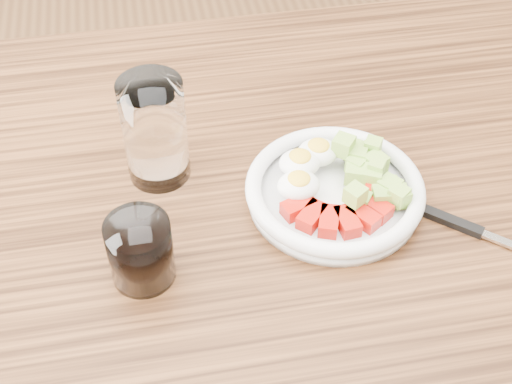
% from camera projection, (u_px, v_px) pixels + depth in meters
% --- Properties ---
extents(dining_table, '(1.50, 0.90, 0.77)m').
position_uv_depth(dining_table, '(265.00, 265.00, 0.95)').
color(dining_table, brown).
rests_on(dining_table, ground).
extents(bowl, '(0.22, 0.22, 0.06)m').
position_uv_depth(bowl, '(336.00, 188.00, 0.88)').
color(bowl, white).
rests_on(bowl, dining_table).
extents(fork, '(0.17, 0.15, 0.01)m').
position_uv_depth(fork, '(465.00, 227.00, 0.85)').
color(fork, black).
rests_on(fork, dining_table).
extents(water_glass, '(0.08, 0.08, 0.14)m').
position_uv_depth(water_glass, '(155.00, 131.00, 0.87)').
color(water_glass, white).
rests_on(water_glass, dining_table).
extents(coffee_glass, '(0.07, 0.07, 0.08)m').
position_uv_depth(coffee_glass, '(141.00, 251.00, 0.78)').
color(coffee_glass, white).
rests_on(coffee_glass, dining_table).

